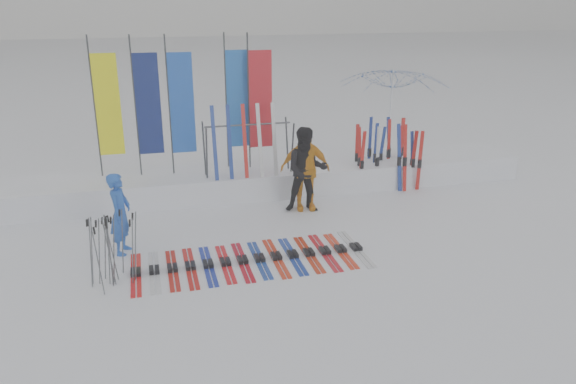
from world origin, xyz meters
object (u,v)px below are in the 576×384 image
object	(u,v)px
person_blue	(120,214)
person_yellow	(305,169)
ski_row	(251,259)
ski_rack	(248,142)
person_black	(306,170)
tent_canopy	(391,115)

from	to	relation	value
person_blue	person_yellow	bearing A→B (deg)	-54.38
person_yellow	ski_row	distance (m)	3.02
person_yellow	ski_rack	world-z (taller)	person_yellow
person_blue	person_yellow	distance (m)	4.18
person_black	person_yellow	distance (m)	0.13
person_black	ski_rack	world-z (taller)	person_black
person_yellow	person_black	bearing A→B (deg)	-82.94
tent_canopy	ski_rack	size ratio (longest dim) A/B	1.51
person_blue	ski_rack	world-z (taller)	ski_rack
tent_canopy	ski_rack	bearing A→B (deg)	-156.18
ski_row	ski_rack	bearing A→B (deg)	79.56
person_black	person_yellow	bearing A→B (deg)	100.80
ski_rack	tent_canopy	bearing A→B (deg)	23.82
tent_canopy	person_blue	bearing A→B (deg)	-149.37
person_blue	ski_row	distance (m)	2.58
person_blue	person_black	size ratio (longest dim) A/B	0.82
ski_row	ski_rack	size ratio (longest dim) A/B	2.09
person_blue	ski_rack	distance (m)	3.79
person_black	tent_canopy	xyz separation A→B (m)	(3.44, 3.17, 0.42)
tent_canopy	ski_row	xyz separation A→B (m)	(-5.14, -5.37, -1.35)
tent_canopy	person_black	bearing A→B (deg)	-137.36
person_blue	person_black	xyz separation A→B (m)	(3.95, 1.21, 0.18)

